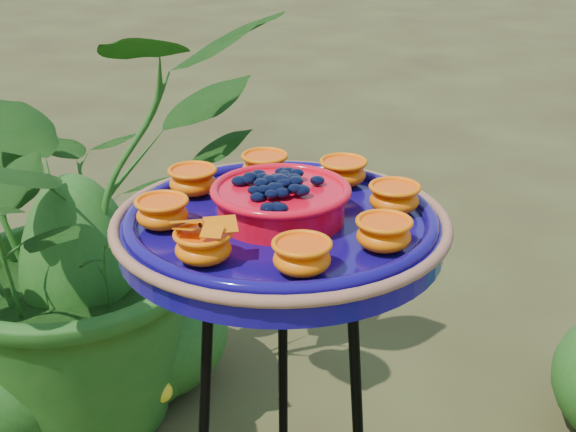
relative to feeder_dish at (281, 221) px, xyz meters
name	(u,v)px	position (x,y,z in m)	size (l,w,h in m)	color
feeder_dish	(281,221)	(0.00, 0.00, 0.00)	(0.49, 0.49, 0.10)	#10075B
shrub_back_left	(75,227)	(-0.64, 0.63, -0.35)	(0.89, 0.77, 0.99)	#1C5215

